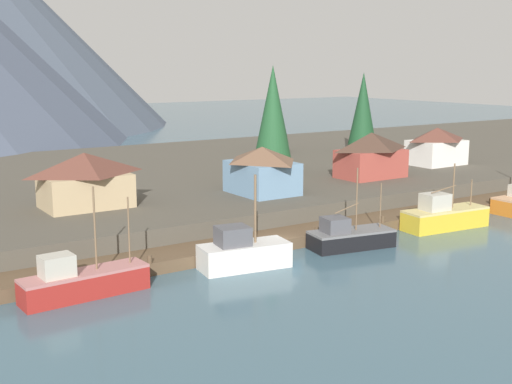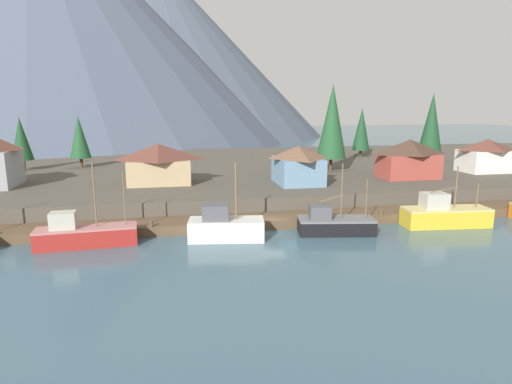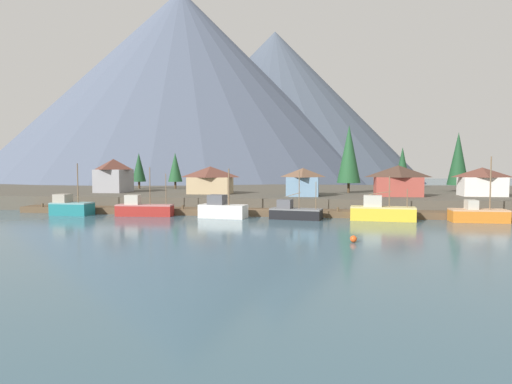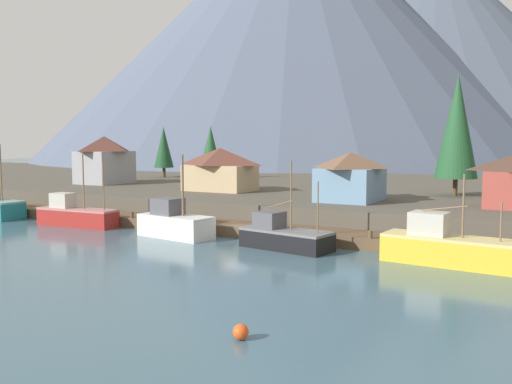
{
  "view_description": "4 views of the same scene",
  "coord_description": "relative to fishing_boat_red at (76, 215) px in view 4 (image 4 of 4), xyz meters",
  "views": [
    {
      "loc": [
        -31.65,
        -43.99,
        15.54
      ],
      "look_at": [
        -0.15,
        3.62,
        4.65
      ],
      "focal_mm": 46.33,
      "sensor_mm": 36.0,
      "label": 1
    },
    {
      "loc": [
        -9.9,
        -40.98,
        12.49
      ],
      "look_at": [
        -1.18,
        2.74,
        3.5
      ],
      "focal_mm": 30.17,
      "sensor_mm": 36.0,
      "label": 2
    },
    {
      "loc": [
        10.04,
        -68.43,
        7.81
      ],
      "look_at": [
        -0.56,
        1.56,
        3.7
      ],
      "focal_mm": 31.94,
      "sensor_mm": 36.0,
      "label": 3
    },
    {
      "loc": [
        24.87,
        -41.86,
        8.61
      ],
      "look_at": [
        1.44,
        1.0,
        4.08
      ],
      "focal_mm": 39.41,
      "sensor_mm": 36.0,
      "label": 4
    }
  ],
  "objects": [
    {
      "name": "channel_buoy",
      "position": [
        30.8,
        -19.96,
        -0.76
      ],
      "size": [
        0.7,
        0.7,
        0.7
      ],
      "primitive_type": "sphere",
      "color": "#E04C19",
      "rests_on": "ground_plane"
    },
    {
      "name": "ground_plane",
      "position": [
        17.82,
        21.53,
        -1.61
      ],
      "size": [
        400.0,
        400.0,
        1.0
      ],
      "primitive_type": "cube",
      "color": "#3D5B6B"
    },
    {
      "name": "house_grey",
      "position": [
        -13.97,
        18.83,
        4.78
      ],
      "size": [
        5.82,
        7.2,
        6.65
      ],
      "color": "gray",
      "rests_on": "shoreline_bank"
    },
    {
      "name": "fishing_boat_white",
      "position": [
        12.66,
        -0.52,
        0.17
      ],
      "size": [
        7.39,
        3.83,
        7.36
      ],
      "rotation": [
        0.0,
        0.0,
        -0.15
      ],
      "color": "silver",
      "rests_on": "ground_plane"
    },
    {
      "name": "conifer_near_right",
      "position": [
        -6.45,
        34.56,
        6.34
      ],
      "size": [
        3.29,
        3.29,
        8.35
      ],
      "color": "#4C3823",
      "rests_on": "shoreline_bank"
    },
    {
      "name": "dock",
      "position": [
        17.82,
        3.52,
        -0.61
      ],
      "size": [
        80.0,
        4.0,
        1.6
      ],
      "color": "brown",
      "rests_on": "ground_plane"
    },
    {
      "name": "shoreline_bank",
      "position": [
        17.82,
        33.53,
        0.14
      ],
      "size": [
        400.0,
        56.0,
        2.5
      ],
      "primitive_type": "cube",
      "color": "#4C473D",
      "rests_on": "ground_plane"
    },
    {
      "name": "fishing_boat_red",
      "position": [
        0.0,
        0.0,
        0.0
      ],
      "size": [
        8.85,
        2.8,
        7.58
      ],
      "rotation": [
        0.0,
        0.0,
        0.06
      ],
      "color": "maroon",
      "rests_on": "ground_plane"
    },
    {
      "name": "conifer_back_left",
      "position": [
        32.48,
        23.83,
        8.96
      ],
      "size": [
        4.57,
        4.57,
        13.23
      ],
      "color": "#4C3823",
      "rests_on": "shoreline_bank"
    },
    {
      "name": "house_tan",
      "position": [
        6.38,
        17.04,
        4.03
      ],
      "size": [
        8.24,
        5.64,
        5.17
      ],
      "color": "tan",
      "rests_on": "shoreline_bank"
    },
    {
      "name": "fishing_boat_yellow",
      "position": [
        35.87,
        -0.42,
        0.13
      ],
      "size": [
        9.17,
        3.64,
        6.33
      ],
      "rotation": [
        0.0,
        0.0,
        -0.1
      ],
      "color": "gold",
      "rests_on": "ground_plane"
    },
    {
      "name": "house_blue",
      "position": [
        24.04,
        13.62,
        3.89
      ],
      "size": [
        5.74,
        7.23,
        4.9
      ],
      "color": "#6689A8",
      "rests_on": "shoreline_bank"
    },
    {
      "name": "fishing_boat_black",
      "position": [
        23.52,
        -0.65,
        -0.13
      ],
      "size": [
        7.8,
        4.1,
        7.0
      ],
      "rotation": [
        0.0,
        0.0,
        -0.17
      ],
      "color": "black",
      "rests_on": "ground_plane"
    },
    {
      "name": "mountain_west_peak",
      "position": [
        -34.37,
        126.83,
        40.69
      ],
      "size": [
        167.08,
        167.08,
        83.61
      ],
      "primitive_type": "cone",
      "color": "#4C566B",
      "rests_on": "ground_plane"
    },
    {
      "name": "conifer_mid_right",
      "position": [
        -14.73,
        33.21,
        6.32
      ],
      "size": [
        3.19,
        3.19,
        8.28
      ],
      "color": "#4C3823",
      "rests_on": "shoreline_bank"
    },
    {
      "name": "mountain_central_peak",
      "position": [
        3.71,
        153.53,
        34.87
      ],
      "size": [
        138.97,
        138.97,
        71.96
      ],
      "primitive_type": "cone",
      "color": "#475160",
      "rests_on": "ground_plane"
    }
  ]
}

